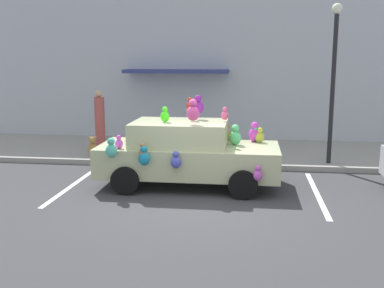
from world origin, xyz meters
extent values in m
plane|color=#38383A|center=(0.00, 0.00, 0.00)|extent=(60.00, 60.00, 0.00)
cube|color=gray|center=(0.00, 5.00, 0.07)|extent=(24.00, 4.00, 0.15)
cube|color=#B2B7C1|center=(0.00, 7.15, 3.20)|extent=(24.00, 0.30, 6.40)
cube|color=navy|center=(-1.48, 6.60, 2.55)|extent=(3.60, 1.10, 0.12)
cube|color=silver|center=(2.63, 1.00, 0.00)|extent=(0.12, 3.60, 0.01)
cube|color=silver|center=(-3.10, 1.00, 0.00)|extent=(0.12, 3.60, 0.01)
cube|color=#B2B88A|center=(-0.33, 1.28, 0.64)|extent=(4.22, 1.77, 0.68)
cube|color=#B2B88A|center=(-0.54, 1.28, 1.26)|extent=(2.19, 1.56, 0.56)
cylinder|color=black|center=(0.98, 2.16, 0.32)|extent=(0.64, 0.22, 0.64)
cylinder|color=black|center=(0.98, 0.39, 0.32)|extent=(0.64, 0.22, 0.64)
cylinder|color=black|center=(-1.64, 2.16, 0.32)|extent=(0.64, 0.22, 0.64)
cylinder|color=black|center=(-1.64, 0.39, 0.32)|extent=(0.64, 0.22, 0.64)
ellipsoid|color=olive|center=(-1.20, 0.31, 0.98)|extent=(0.19, 0.16, 0.23)
sphere|color=olive|center=(-1.20, 0.31, 1.14)|extent=(0.12, 0.12, 0.12)
ellipsoid|color=#DE3C4F|center=(-1.11, 0.73, 1.13)|extent=(0.24, 0.20, 0.29)
sphere|color=#DE3C4F|center=(-1.11, 0.73, 1.32)|extent=(0.15, 0.15, 0.15)
ellipsoid|color=#CA4973|center=(0.51, 1.35, 1.69)|extent=(0.18, 0.14, 0.21)
sphere|color=#CA4973|center=(0.51, 1.35, 1.84)|extent=(0.11, 0.11, 0.11)
ellipsoid|color=#54CB77|center=(0.76, 1.45, 1.15)|extent=(0.28, 0.23, 0.34)
sphere|color=#54CB77|center=(0.76, 1.45, 1.38)|extent=(0.18, 0.18, 0.18)
ellipsoid|color=olive|center=(0.52, 1.89, 1.14)|extent=(0.26, 0.21, 0.31)
sphere|color=olive|center=(0.52, 1.89, 1.35)|extent=(0.17, 0.17, 0.17)
ellipsoid|color=teal|center=(-1.17, 0.29, 0.86)|extent=(0.26, 0.21, 0.30)
sphere|color=teal|center=(-1.17, 0.29, 1.06)|extent=(0.16, 0.16, 0.16)
ellipsoid|color=#7F2096|center=(-0.15, 1.69, 1.83)|extent=(0.26, 0.22, 0.31)
sphere|color=#7F2096|center=(-0.15, 1.69, 2.05)|extent=(0.17, 0.17, 0.17)
ellipsoid|color=#3AE41A|center=(-0.85, 1.09, 1.68)|extent=(0.21, 0.17, 0.24)
sphere|color=#3AE41A|center=(-0.85, 1.09, 1.85)|extent=(0.13, 0.13, 0.13)
ellipsoid|color=gold|center=(1.34, 1.87, 1.11)|extent=(0.21, 0.17, 0.25)
sphere|color=gold|center=(1.34, 1.87, 1.28)|extent=(0.14, 0.14, 0.14)
ellipsoid|color=#BC51B9|center=(1.29, 0.31, 0.55)|extent=(0.20, 0.16, 0.23)
sphere|color=#BC51B9|center=(1.29, 0.31, 0.71)|extent=(0.13, 0.13, 0.13)
ellipsoid|color=#32EC97|center=(1.22, 1.95, 1.13)|extent=(0.25, 0.21, 0.30)
sphere|color=#32EC97|center=(1.22, 1.95, 1.34)|extent=(0.16, 0.16, 0.16)
ellipsoid|color=maroon|center=(-0.33, 1.51, 1.89)|extent=(0.19, 0.15, 0.22)
sphere|color=maroon|center=(-0.33, 1.51, 2.04)|extent=(0.12, 0.12, 0.12)
ellipsoid|color=#434DB4|center=(-0.47, 0.30, 0.79)|extent=(0.22, 0.18, 0.26)
sphere|color=#434DB4|center=(-0.47, 0.30, 0.97)|extent=(0.14, 0.14, 0.14)
ellipsoid|color=#49B69D|center=(-1.90, 0.29, 1.01)|extent=(0.26, 0.21, 0.31)
sphere|color=#49B69D|center=(-1.90, 0.29, 1.22)|extent=(0.16, 0.16, 0.16)
ellipsoid|color=#B53C77|center=(-0.17, 0.79, 1.80)|extent=(0.28, 0.23, 0.34)
sphere|color=#B53C77|center=(-0.17, 0.79, 2.03)|extent=(0.18, 0.18, 0.18)
ellipsoid|color=#DB40D0|center=(1.21, 1.94, 1.15)|extent=(0.28, 0.23, 0.34)
sphere|color=#DB40D0|center=(1.21, 1.94, 1.38)|extent=(0.18, 0.18, 0.18)
ellipsoid|color=#DE50D0|center=(-1.84, 0.66, 1.09)|extent=(0.18, 0.15, 0.21)
sphere|color=#DE50D0|center=(-1.84, 0.66, 1.24)|extent=(0.12, 0.12, 0.12)
ellipsoid|color=#9E723D|center=(-3.48, 3.51, 0.34)|extent=(0.31, 0.26, 0.39)
sphere|color=#9E723D|center=(-3.48, 3.51, 0.62)|extent=(0.22, 0.22, 0.22)
sphere|color=#9E723D|center=(-3.56, 3.51, 0.70)|extent=(0.09, 0.09, 0.09)
sphere|color=#9E723D|center=(-3.41, 3.51, 0.70)|extent=(0.09, 0.09, 0.09)
cylinder|color=black|center=(3.27, 3.50, 2.14)|extent=(0.12, 0.12, 3.98)
sphere|color=#EAEACC|center=(3.27, 3.50, 4.27)|extent=(0.28, 0.28, 0.28)
cylinder|color=#AD4E49|center=(-3.56, 4.43, 0.98)|extent=(0.31, 0.31, 1.66)
sphere|color=tan|center=(-3.56, 4.43, 1.92)|extent=(0.21, 0.21, 0.21)
camera|label=1|loc=(1.11, -9.17, 3.02)|focal=42.66mm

